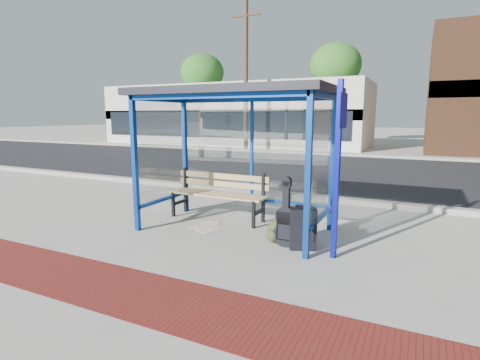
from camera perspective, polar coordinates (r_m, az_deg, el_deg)
The scene contains 19 objects.
ground at distance 6.61m, azimuth -0.92°, elevation -7.58°, with size 120.00×120.00×0.00m, color #B2ADA0.
brick_paver_strip at distance 4.60m, azimuth -16.24°, elevation -16.00°, with size 60.00×1.00×0.01m, color maroon.
curb_near at distance 9.19m, azimuth 7.23°, elevation -2.28°, with size 60.00×0.25×0.12m, color gray.
street_asphalt at distance 14.06m, azimuth 13.89°, elevation 1.47°, with size 60.00×10.00×0.00m, color black.
curb_far at distance 19.04m, azimuth 17.11°, elevation 3.62°, with size 60.00×0.25×0.12m, color gray.
far_sidewalk at distance 20.92m, azimuth 17.91°, elevation 3.95°, with size 60.00×4.00×0.01m, color #B2ADA0.
bus_shelter at distance 6.37m, azimuth -0.68°, elevation 10.67°, with size 3.30×1.80×2.42m.
storefront_white at distance 26.42m, azimuth -0.86°, elevation 9.88°, with size 18.00×6.04×4.00m.
tree_left at distance 32.54m, azimuth -5.77°, elevation 15.92°, with size 3.60×3.60×7.03m.
tree_mid at distance 28.45m, azimuth 14.35°, elevation 16.55°, with size 3.60×3.60×7.03m.
utility_pole_west at distance 21.09m, azimuth 0.90°, elevation 15.63°, with size 1.60×0.24×8.00m.
bench at distance 7.20m, azimuth -3.29°, elevation -1.81°, with size 1.97×0.51×0.93m.
guitar_bag at distance 5.73m, azimuth 6.99°, elevation -6.50°, with size 0.37×0.11×1.02m.
suitcase at distance 5.68m, azimuth 9.56°, elevation -7.33°, with size 0.45×0.37×0.68m.
backpack at distance 5.92m, azimuth 5.46°, elevation -7.80°, with size 0.39×0.37×0.39m.
sign_post at distance 5.21m, azimuth 14.70°, elevation 2.87°, with size 0.11×0.31×2.45m.
newspaper_a at distance 6.79m, azimuth -5.86°, elevation -7.12°, with size 0.36×0.28×0.01m, color white.
newspaper_b at distance 6.60m, azimuth -4.80°, elevation -7.61°, with size 0.36×0.28×0.01m, color white.
newspaper_c at distance 7.00m, azimuth -4.65°, elevation -6.58°, with size 0.35×0.28×0.01m, color white.
Camera 1 is at (2.84, -5.63, 1.98)m, focal length 28.00 mm.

